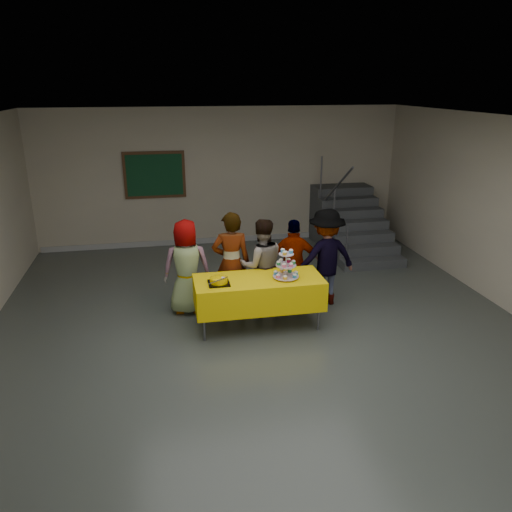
{
  "coord_description": "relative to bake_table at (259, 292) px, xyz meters",
  "views": [
    {
      "loc": [
        -1.36,
        -5.89,
        3.48
      ],
      "look_at": [
        -0.02,
        0.93,
        1.05
      ],
      "focal_mm": 35.0,
      "sensor_mm": 36.0,
      "label": 1
    }
  ],
  "objects": [
    {
      "name": "noticeboard",
      "position": [
        -1.42,
        4.23,
        1.04
      ],
      "size": [
        1.3,
        0.05,
        1.0
      ],
      "color": "#472B16",
      "rests_on": "ground"
    },
    {
      "name": "schoolchild_a",
      "position": [
        -1.0,
        0.72,
        0.2
      ],
      "size": [
        0.76,
        0.52,
        1.51
      ],
      "primitive_type": "imported",
      "rotation": [
        0.0,
        0.0,
        3.09
      ],
      "color": "slate",
      "rests_on": "ground"
    },
    {
      "name": "schoolchild_d",
      "position": [
        0.73,
        0.71,
        0.16
      ],
      "size": [
        0.9,
        0.52,
        1.43
      ],
      "primitive_type": "imported",
      "rotation": [
        0.0,
        0.0,
        2.92
      ],
      "color": "slate",
      "rests_on": "ground"
    },
    {
      "name": "room_shell",
      "position": [
        0.02,
        -0.71,
        1.57
      ],
      "size": [
        10.0,
        10.04,
        3.02
      ],
      "color": "#4C514C",
      "rests_on": "ground"
    },
    {
      "name": "schoolchild_e",
      "position": [
        1.23,
        0.61,
        0.24
      ],
      "size": [
        1.11,
        0.74,
        1.6
      ],
      "primitive_type": "imported",
      "rotation": [
        0.0,
        0.0,
        3.29
      ],
      "color": "slate",
      "rests_on": "ground"
    },
    {
      "name": "schoolchild_b",
      "position": [
        -0.32,
        0.59,
        0.26
      ],
      "size": [
        0.62,
        0.43,
        1.64
      ],
      "primitive_type": "imported",
      "rotation": [
        0.0,
        0.0,
        3.07
      ],
      "color": "slate",
      "rests_on": "ground"
    },
    {
      "name": "bear_cake",
      "position": [
        -0.6,
        -0.09,
        0.27
      ],
      "size": [
        0.32,
        0.36,
        0.12
      ],
      "color": "black",
      "rests_on": "bake_table"
    },
    {
      "name": "schoolchild_c",
      "position": [
        0.16,
        0.57,
        0.2
      ],
      "size": [
        0.73,
        0.57,
        1.51
      ],
      "primitive_type": "imported",
      "rotation": [
        0.0,
        0.0,
        3.14
      ],
      "color": "slate",
      "rests_on": "ground"
    },
    {
      "name": "staircase",
      "position": [
        2.72,
        3.4,
        -0.07
      ],
      "size": [
        1.3,
        2.4,
        2.04
      ],
      "color": "#424447",
      "rests_on": "ground"
    },
    {
      "name": "cupcake_stand",
      "position": [
        0.39,
        -0.05,
        0.38
      ],
      "size": [
        0.38,
        0.38,
        0.44
      ],
      "color": "silver",
      "rests_on": "bake_table"
    },
    {
      "name": "bake_table",
      "position": [
        0.0,
        0.0,
        0.0
      ],
      "size": [
        1.88,
        0.78,
        0.77
      ],
      "color": "#595960",
      "rests_on": "ground"
    }
  ]
}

